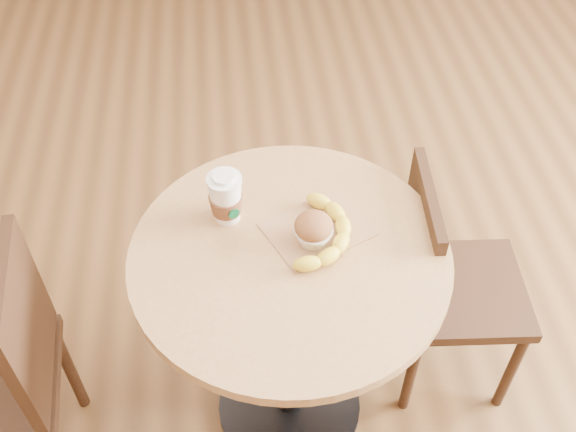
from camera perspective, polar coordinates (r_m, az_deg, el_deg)
The scene contains 7 objects.
cafe_table at distance 1.73m, azimuth 0.14°, elevation -7.28°, with size 0.76×0.76×0.75m.
chair_left at distance 1.86m, azimuth -23.02°, elevation -12.35°, with size 0.40×0.40×0.84m.
chair_right at distance 1.97m, azimuth 13.30°, elevation -5.39°, with size 0.37×0.37×0.80m.
kraft_bag at distance 1.62m, azimuth 2.58°, elevation -1.09°, with size 0.24×0.18×0.00m, color #9F734D.
coffee_cup at distance 1.61m, azimuth -5.29°, elevation 1.42°, with size 0.08×0.09×0.14m.
muffin at distance 1.56m, azimuth 2.18°, elevation -1.17°, with size 0.09×0.09×0.08m.
banana at distance 1.59m, azimuth 3.00°, elevation -1.23°, with size 0.17×0.26×0.04m, color yellow, non-canonical shape.
Camera 1 is at (-0.16, -1.03, 1.95)m, focal length 42.00 mm.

